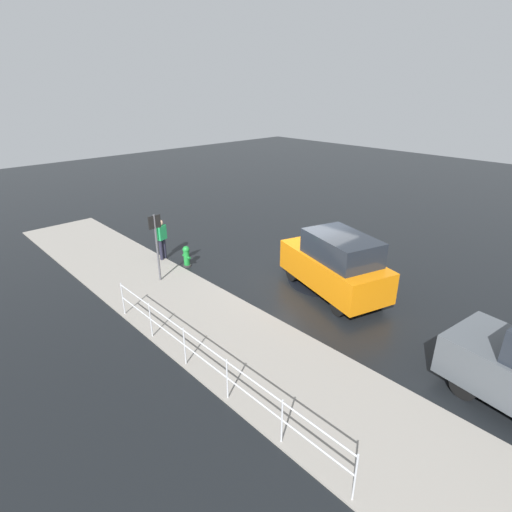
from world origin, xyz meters
name	(u,v)px	position (x,y,z in m)	size (l,w,h in m)	color
ground_plane	(305,279)	(0.00, 0.00, 0.00)	(60.00, 60.00, 0.00)	black
kerb_strip	(209,324)	(0.00, 4.20, 0.02)	(24.00, 3.20, 0.04)	gray
moving_hatchback	(335,264)	(-1.26, 0.07, 1.03)	(4.22, 2.75, 2.06)	orange
fire_hydrant	(186,256)	(3.77, 2.36, 0.40)	(0.42, 0.31, 0.80)	#197A2D
pedestrian	(161,237)	(4.90, 2.68, 0.96)	(0.33, 0.55, 1.62)	#1E8C4C
metal_railing	(204,356)	(-1.83, 5.68, 0.71)	(7.98, 0.04, 1.05)	#B7BABF
sign_post	(156,238)	(3.38, 3.74, 1.58)	(0.07, 0.44, 2.40)	#4C4C51
puddle_patch	(324,281)	(-0.55, -0.40, 0.00)	(2.52, 2.52, 0.01)	black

